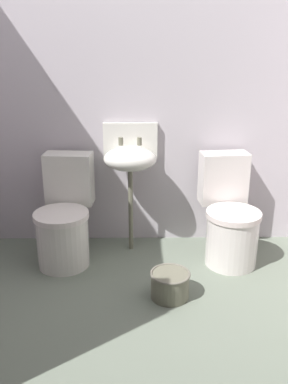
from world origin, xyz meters
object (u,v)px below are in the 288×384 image
toilet_left (65,220)px  sink (130,157)px  toilet_right (229,219)px  bucket (170,284)px

toilet_left → sink: 0.68m
toilet_right → sink: (-0.74, 0.19, 0.43)m
toilet_right → bucket: 0.74m
toilet_left → bucket: 0.95m
toilet_left → bucket: toilet_left is taller
sink → bucket: bearing=-69.6°
sink → bucket: sink is taller
sink → bucket: 1.01m
toilet_left → sink: sink is taller
toilet_left → toilet_right: size_ratio=1.00×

